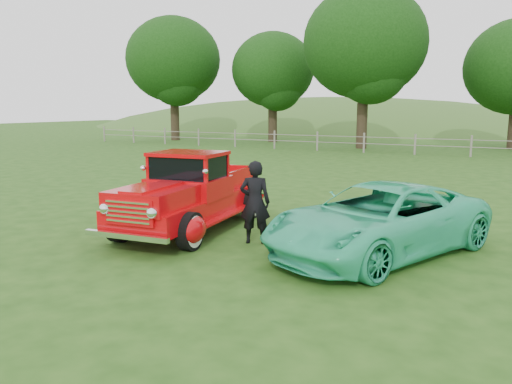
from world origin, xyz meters
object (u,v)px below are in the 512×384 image
at_px(red_pickup, 191,195).
at_px(tree_far_west, 173,60).
at_px(tree_mid_west, 273,70).
at_px(teal_sedan, 379,220).
at_px(man, 255,202).
at_px(tree_near_west, 365,43).

bearing_deg(red_pickup, tree_far_west, 121.69).
relative_size(tree_mid_west, red_pickup, 1.65).
height_order(tree_mid_west, teal_sedan, tree_mid_west).
xyz_separation_m(tree_far_west, man, (20.50, -25.08, -5.63)).
distance_m(tree_near_west, man, 25.21).
bearing_deg(red_pickup, tree_mid_west, 106.37).
distance_m(tree_mid_west, tree_near_west, 8.63).
relative_size(tree_far_west, tree_near_west, 0.95).
relative_size(teal_sedan, man, 2.82).
distance_m(red_pickup, man, 1.89).
bearing_deg(teal_sedan, red_pickup, -156.11).
xyz_separation_m(tree_mid_west, red_pickup, (10.65, -26.69, -4.75)).
relative_size(tree_far_west, tree_mid_west, 1.17).
height_order(red_pickup, man, red_pickup).
height_order(tree_mid_west, red_pickup, tree_mid_west).
relative_size(tree_near_west, red_pickup, 2.03).
bearing_deg(tree_near_west, red_pickup, -83.61).
bearing_deg(tree_mid_west, red_pickup, -68.24).
bearing_deg(man, tree_far_west, -72.72).
distance_m(teal_sedan, man, 2.47).
height_order(teal_sedan, man, man).
distance_m(tree_far_west, tree_near_west, 16.03).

